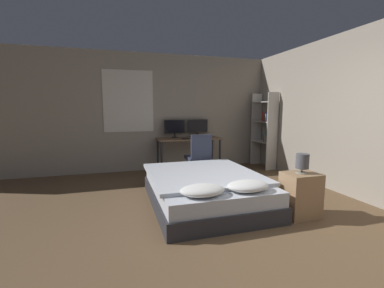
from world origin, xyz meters
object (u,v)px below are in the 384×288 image
Objects in this scene: bed at (205,189)px; desk at (189,142)px; bedside_lamp at (302,162)px; nightstand at (300,195)px; computer_mouse at (203,138)px; office_chair at (199,161)px; monitor_right at (198,127)px; bookshelf at (266,127)px; monitor_left at (175,127)px; keyboard at (191,138)px.

desk is (0.35, 2.12, 0.44)m from bed.
nightstand is at bearing 180.00° from bedside_lamp.
office_chair is at bearing -116.65° from computer_mouse.
bed is at bearing -105.29° from monitor_right.
bookshelf is (1.16, 2.70, 0.26)m from bedside_lamp.
bed is 1.40× the size of desk.
desk is 0.49m from monitor_right.
bed is 1.34m from nightstand.
bed is 2.45m from monitor_left.
bedside_lamp is at bearing -75.11° from keyboard.
bookshelf is at bearing -14.77° from monitor_right.
keyboard is at bearing -126.05° from monitor_right.
bookshelf is at bearing 66.80° from nightstand.
nightstand is 3.36m from monitor_left.
monitor_left is (0.06, 2.32, 0.78)m from bed.
bedside_lamp is 0.52× the size of monitor_left.
computer_mouse is at bearing -33.60° from desk.
bedside_lamp is 2.76m from computer_mouse.
computer_mouse is (-0.43, 2.73, 0.04)m from bedside_lamp.
desk is 2.94× the size of monitor_left.
bedside_lamp reaches higher than desk.
monitor_right is 0.53× the size of office_chair.
bed is 1.38m from office_chair.
office_chair is at bearing -90.83° from keyboard.
monitor_left is at bearing 169.00° from bookshelf.
bedside_lamp reaches higher than bed.
desk is at bearing 89.37° from office_chair.
office_chair reaches higher than desk.
bedside_lamp is at bearing -70.99° from office_chair.
monitor_left is (-1.01, 3.12, 0.26)m from bedside_lamp.
bedside_lamp is 2.82m from keyboard.
office_chair is (-0.29, -0.99, -0.63)m from monitor_right.
bedside_lamp is 3.16m from monitor_right.
desk is 1.56× the size of office_chair.
bedside_lamp is at bearing -113.20° from bookshelf.
nightstand is (1.07, -0.80, 0.06)m from bed.
monitor_right reaches higher than office_chair.
keyboard is (0.28, -0.39, -0.23)m from monitor_left.
keyboard is (-0.73, 2.73, 0.03)m from bedside_lamp.
computer_mouse is 0.04× the size of bookshelf.
desk is 20.95× the size of computer_mouse.
bed is 3.03m from bookshelf.
desk reaches higher than bed.
monitor_right is at bearing 74.71° from bed.
bed is at bearing 143.32° from bedside_lamp.
desk is at bearing 80.65° from bed.
nightstand is 2.81m from computer_mouse.
bedside_lamp is at bearing 0.00° from nightstand.
computer_mouse is (0.01, -0.39, -0.22)m from monitor_right.
bookshelf reaches higher than computer_mouse.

